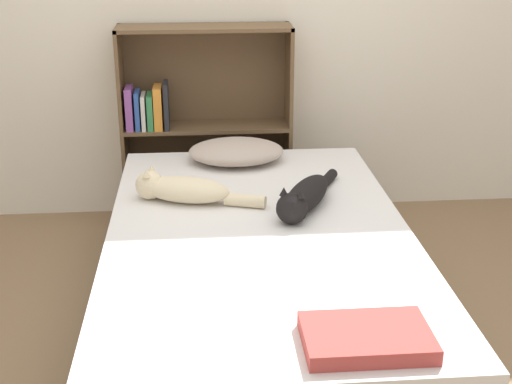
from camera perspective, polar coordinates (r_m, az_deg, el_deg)
ground_plane at (r=3.09m, az=0.24°, el=-11.13°), size 8.00×8.00×0.00m
bed at (r=2.97m, az=0.25°, el=-7.29°), size 1.25×2.09×0.48m
pillow at (r=3.61m, az=-1.60°, el=3.27°), size 0.48×0.36×0.11m
cat_light at (r=3.13m, az=-6.00°, el=0.22°), size 0.57×0.26×0.15m
cat_dark at (r=3.03m, az=3.86°, el=-0.41°), size 0.36×0.58×0.15m
bookshelf at (r=4.03m, az=-4.53°, el=5.61°), size 0.93×0.26×1.10m
blanket_fold at (r=2.15m, az=8.84°, el=-11.44°), size 0.38×0.25×0.05m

